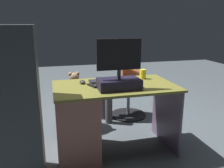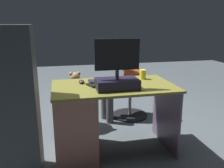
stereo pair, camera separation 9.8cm
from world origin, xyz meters
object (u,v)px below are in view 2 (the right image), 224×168
at_px(desk, 83,119).
at_px(person, 125,74).
at_px(monitor, 117,77).
at_px(keyboard, 108,81).
at_px(computer_mouse, 82,82).
at_px(teddy_bear, 75,84).
at_px(visitor_chair, 130,100).
at_px(cup, 143,74).
at_px(tv_remote, 91,85).
at_px(office_chair_teddy, 76,108).

distance_m(desk, person, 1.16).
xyz_separation_m(monitor, keyboard, (0.03, -0.31, -0.11)).
height_order(keyboard, computer_mouse, computer_mouse).
bearing_deg(person, teddy_bear, 13.54).
bearing_deg(visitor_chair, desk, 49.21).
xyz_separation_m(monitor, cup, (-0.39, -0.34, -0.07)).
relative_size(monitor, teddy_bear, 1.59).
relative_size(desk, tv_remote, 8.36).
distance_m(office_chair_teddy, teddy_bear, 0.33).
xyz_separation_m(cup, teddy_bear, (0.73, -0.52, -0.21)).
height_order(cup, office_chair_teddy, cup).
xyz_separation_m(visitor_chair, person, (0.09, 0.02, 0.41)).
xyz_separation_m(keyboard, teddy_bear, (0.32, -0.55, -0.17)).
height_order(computer_mouse, teddy_bear, computer_mouse).
xyz_separation_m(computer_mouse, visitor_chair, (-0.78, -0.77, -0.52)).
relative_size(desk, keyboard, 2.98).
xyz_separation_m(desk, visitor_chair, (-0.79, -0.91, -0.15)).
height_order(desk, keyboard, keyboard).
height_order(desk, tv_remote, tv_remote).
distance_m(tv_remote, office_chair_teddy, 0.86).
height_order(monitor, office_chair_teddy, monitor).
relative_size(keyboard, visitor_chair, 0.79).
bearing_deg(teddy_bear, computer_mouse, 93.38).
bearing_deg(teddy_bear, monitor, 111.98).
relative_size(cup, visitor_chair, 0.20).
bearing_deg(desk, computer_mouse, -93.38).
height_order(office_chair_teddy, person, person).
relative_size(computer_mouse, cup, 0.89).
distance_m(desk, office_chair_teddy, 0.72).
bearing_deg(monitor, desk, -24.74).
xyz_separation_m(cup, tv_remote, (0.62, 0.19, -0.04)).
height_order(desk, person, person).
height_order(teddy_bear, person, person).
relative_size(desk, office_chair_teddy, 2.50).
bearing_deg(person, tv_remote, 55.53).
height_order(computer_mouse, person, person).
bearing_deg(teddy_bear, tv_remote, 99.37).
relative_size(monitor, computer_mouse, 5.04).
distance_m(monitor, teddy_bear, 0.97).
relative_size(office_chair_teddy, visitor_chair, 0.94).
xyz_separation_m(monitor, computer_mouse, (0.32, -0.29, -0.11)).
height_order(desk, computer_mouse, computer_mouse).
distance_m(computer_mouse, office_chair_teddy, 0.75).
distance_m(monitor, office_chair_teddy, 1.11).
bearing_deg(tv_remote, office_chair_teddy, -101.91).
xyz_separation_m(keyboard, person, (-0.40, -0.73, -0.10)).
relative_size(desk, teddy_bear, 4.11).
bearing_deg(keyboard, desk, 28.38).
bearing_deg(computer_mouse, keyboard, -177.08).
xyz_separation_m(desk, cup, (-0.71, -0.19, 0.40)).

